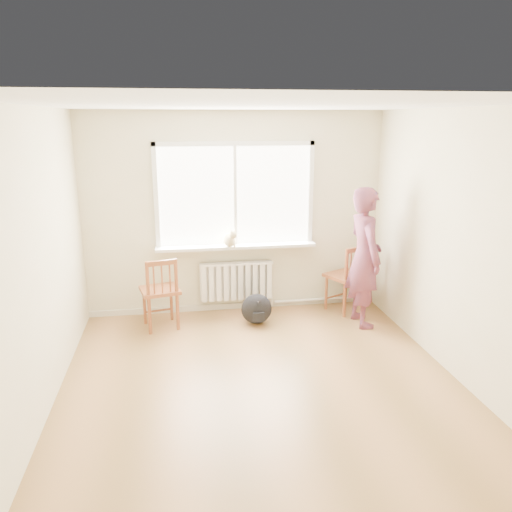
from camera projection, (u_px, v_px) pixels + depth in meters
name	position (u px, v px, depth m)	size (l,w,h in m)	color
floor	(264.00, 390.00, 4.92)	(4.50, 4.50, 0.00)	#A47343
ceiling	(265.00, 105.00, 4.20)	(4.50, 4.50, 0.00)	white
back_wall	(235.00, 214.00, 6.70)	(4.00, 0.01, 2.70)	beige
window	(235.00, 191.00, 6.60)	(2.12, 0.05, 1.42)	white
windowsill	(236.00, 246.00, 6.71)	(2.15, 0.22, 0.04)	white
radiator	(237.00, 281.00, 6.86)	(1.00, 0.12, 0.55)	white
heating_pipe	(323.00, 299.00, 7.18)	(0.04, 0.04, 1.40)	silver
baseboard	(236.00, 306.00, 7.04)	(4.00, 0.03, 0.08)	beige
chair_left	(161.00, 293.00, 6.26)	(0.55, 0.53, 0.93)	#9B532D
chair_right	(348.00, 278.00, 6.82)	(0.62, 0.61, 0.95)	#9B532D
person	(364.00, 257.00, 6.31)	(0.65, 0.43, 1.79)	#B03A56
cat	(230.00, 239.00, 6.58)	(0.24, 0.37, 0.25)	beige
backpack	(257.00, 309.00, 6.49)	(0.40, 0.30, 0.40)	black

